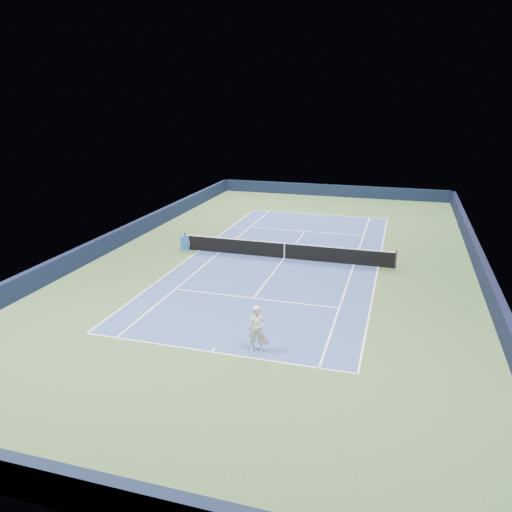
# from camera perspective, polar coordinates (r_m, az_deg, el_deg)

# --- Properties ---
(ground) EXTENTS (40.00, 40.00, 0.00)m
(ground) POSITION_cam_1_polar(r_m,az_deg,el_deg) (29.84, 3.25, -0.26)
(ground) COLOR #38552E
(ground) RESTS_ON ground
(wall_far) EXTENTS (22.00, 0.35, 1.10)m
(wall_far) POSITION_cam_1_polar(r_m,az_deg,el_deg) (48.66, 8.72, 7.40)
(wall_far) COLOR black
(wall_far) RESTS_ON ground
(wall_near) EXTENTS (22.00, 0.35, 1.10)m
(wall_near) POSITION_cam_1_polar(r_m,az_deg,el_deg) (13.38, -18.83, -24.26)
(wall_near) COLOR #101932
(wall_near) RESTS_ON ground
(wall_right) EXTENTS (0.35, 40.00, 1.10)m
(wall_right) POSITION_cam_1_polar(r_m,az_deg,el_deg) (29.31, 24.33, -1.11)
(wall_right) COLOR black
(wall_right) RESTS_ON ground
(wall_left) EXTENTS (0.35, 40.00, 1.10)m
(wall_left) POSITION_cam_1_polar(r_m,az_deg,el_deg) (33.71, -14.95, 2.27)
(wall_left) COLOR black
(wall_left) RESTS_ON ground
(court_surface) EXTENTS (10.97, 23.77, 0.01)m
(court_surface) POSITION_cam_1_polar(r_m,az_deg,el_deg) (29.84, 3.25, -0.26)
(court_surface) COLOR navy
(court_surface) RESTS_ON ground
(baseline_far) EXTENTS (10.97, 0.08, 0.00)m
(baseline_far) POSITION_cam_1_polar(r_m,az_deg,el_deg) (41.08, 7.11, 4.75)
(baseline_far) COLOR white
(baseline_far) RESTS_ON ground
(baseline_near) EXTENTS (10.97, 0.08, 0.00)m
(baseline_near) POSITION_cam_1_polar(r_m,az_deg,el_deg) (19.38, -5.07, -10.88)
(baseline_near) COLOR white
(baseline_near) RESTS_ON ground
(sideline_doubles_right) EXTENTS (0.08, 23.77, 0.00)m
(sideline_doubles_right) POSITION_cam_1_polar(r_m,az_deg,el_deg) (29.16, 13.79, -1.20)
(sideline_doubles_right) COLOR white
(sideline_doubles_right) RESTS_ON ground
(sideline_doubles_left) EXTENTS (0.08, 23.77, 0.00)m
(sideline_doubles_left) POSITION_cam_1_polar(r_m,az_deg,el_deg) (31.48, -6.51, 0.64)
(sideline_doubles_left) COLOR white
(sideline_doubles_left) RESTS_ON ground
(sideline_singles_right) EXTENTS (0.08, 23.77, 0.00)m
(sideline_singles_right) POSITION_cam_1_polar(r_m,az_deg,el_deg) (29.23, 11.12, -0.96)
(sideline_singles_right) COLOR white
(sideline_singles_right) RESTS_ON ground
(sideline_singles_left) EXTENTS (0.08, 23.77, 0.00)m
(sideline_singles_left) POSITION_cam_1_polar(r_m,az_deg,el_deg) (30.99, -4.17, 0.43)
(sideline_singles_left) COLOR white
(sideline_singles_left) RESTS_ON ground
(service_line_far) EXTENTS (8.23, 0.08, 0.00)m
(service_line_far) POSITION_cam_1_polar(r_m,az_deg,el_deg) (35.84, 5.62, 2.83)
(service_line_far) COLOR white
(service_line_far) RESTS_ON ground
(service_line_near) EXTENTS (8.23, 0.08, 0.00)m
(service_line_near) POSITION_cam_1_polar(r_m,az_deg,el_deg) (24.04, -0.30, -4.84)
(service_line_near) COLOR white
(service_line_near) RESTS_ON ground
(center_service_line) EXTENTS (0.08, 12.80, 0.00)m
(center_service_line) POSITION_cam_1_polar(r_m,az_deg,el_deg) (29.84, 3.25, -0.25)
(center_service_line) COLOR white
(center_service_line) RESTS_ON ground
(center_mark_far) EXTENTS (0.08, 0.30, 0.00)m
(center_mark_far) POSITION_cam_1_polar(r_m,az_deg,el_deg) (40.94, 7.07, 4.70)
(center_mark_far) COLOR white
(center_mark_far) RESTS_ON ground
(center_mark_near) EXTENTS (0.08, 0.30, 0.00)m
(center_mark_near) POSITION_cam_1_polar(r_m,az_deg,el_deg) (19.50, -4.91, -10.68)
(center_mark_near) COLOR white
(center_mark_near) RESTS_ON ground
(tennis_net) EXTENTS (12.90, 0.10, 1.07)m
(tennis_net) POSITION_cam_1_polar(r_m,az_deg,el_deg) (29.69, 3.27, 0.66)
(tennis_net) COLOR black
(tennis_net) RESTS_ON ground
(sponsor_cube) EXTENTS (0.61, 0.53, 0.87)m
(sponsor_cube) POSITION_cam_1_polar(r_m,az_deg,el_deg) (31.76, -8.02, 1.54)
(sponsor_cube) COLOR #1C54A9
(sponsor_cube) RESTS_ON ground
(tennis_player) EXTENTS (0.86, 1.33, 2.78)m
(tennis_player) POSITION_cam_1_polar(r_m,az_deg,el_deg) (19.00, 0.11, -8.34)
(tennis_player) COLOR silver
(tennis_player) RESTS_ON ground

